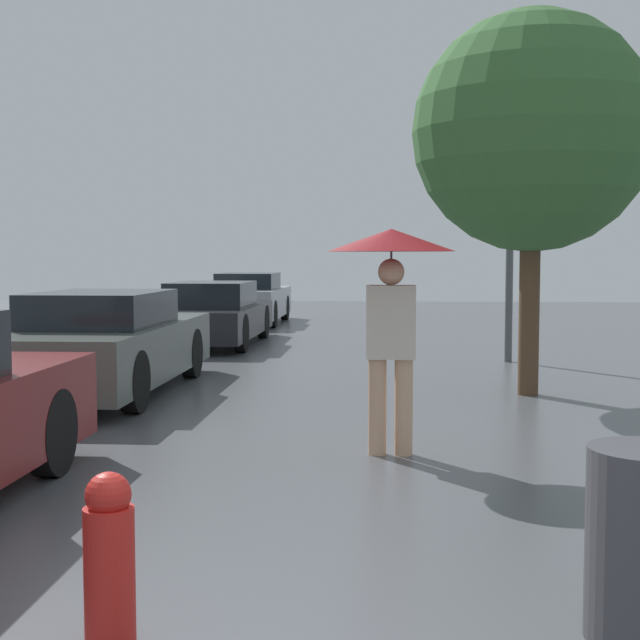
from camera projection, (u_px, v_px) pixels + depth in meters
name	position (u px, v px, depth m)	size (l,w,h in m)	color
pedestrian	(391.00, 276.00, 7.41)	(1.07, 1.07, 1.90)	tan
parked_car_second	(107.00, 344.00, 10.87)	(1.64, 4.52, 1.25)	#4C514C
parked_car_third	(214.00, 315.00, 16.82)	(1.67, 4.45, 1.19)	black
parked_car_farthest	(250.00, 299.00, 22.15)	(1.64, 4.18, 1.26)	#9EA3A8
tree	(532.00, 133.00, 10.55)	(2.84, 2.84, 4.56)	brown
street_lamp	(510.00, 211.00, 13.95)	(0.28, 0.28, 3.84)	#515456
fire_hydrant	(109.00, 560.00, 3.81)	(0.22, 0.22, 0.76)	#B21E19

